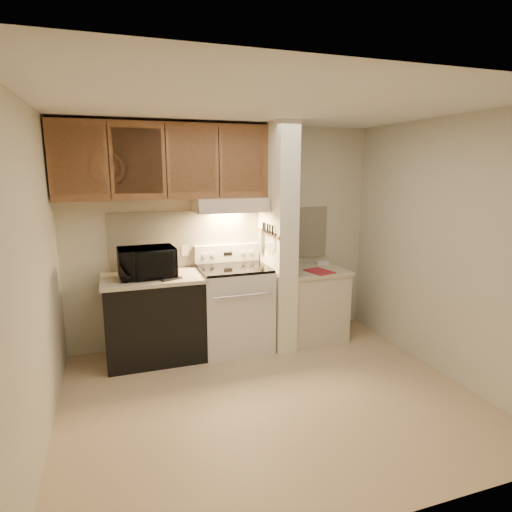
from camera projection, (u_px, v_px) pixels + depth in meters
name	position (u px, v px, depth m)	size (l,w,h in m)	color
floor	(270.00, 397.00, 3.84)	(3.60, 3.60, 0.00)	#C9AE89
ceiling	(272.00, 105.00, 3.33)	(3.60, 3.60, 0.00)	white
wall_back	(225.00, 235.00, 4.98)	(3.60, 0.02, 2.50)	beige
wall_left	(33.00, 279.00, 3.02)	(0.02, 3.00, 2.50)	beige
wall_right	(444.00, 249.00, 4.15)	(0.02, 3.00, 2.50)	beige
backsplash	(226.00, 237.00, 4.97)	(2.60, 0.02, 0.63)	white
range_body	(234.00, 309.00, 4.82)	(0.76, 0.65, 0.92)	silver
oven_window	(242.00, 315.00, 4.52)	(0.50, 0.01, 0.30)	black
oven_handle	(243.00, 296.00, 4.44)	(0.02, 0.02, 0.65)	silver
cooktop	(234.00, 268.00, 4.72)	(0.74, 0.64, 0.03)	black
range_backguard	(227.00, 253.00, 4.96)	(0.76, 0.08, 0.20)	silver
range_display	(228.00, 254.00, 4.92)	(0.10, 0.01, 0.04)	black
range_knob_left_outer	(204.00, 255.00, 4.83)	(0.05, 0.05, 0.02)	silver
range_knob_left_inner	(213.00, 255.00, 4.86)	(0.05, 0.05, 0.02)	silver
range_knob_right_inner	(243.00, 253.00, 4.98)	(0.05, 0.05, 0.02)	silver
range_knob_right_outer	(251.00, 252.00, 5.01)	(0.05, 0.05, 0.02)	silver
dishwasher_front	(155.00, 319.00, 4.55)	(1.00, 0.63, 0.87)	black
left_countertop	(153.00, 278.00, 4.46)	(1.04, 0.67, 0.04)	beige
spoon_rest	(172.00, 279.00, 4.33)	(0.22, 0.07, 0.01)	black
teal_jar	(138.00, 274.00, 4.33)	(0.10, 0.10, 0.11)	#265F5E
outlet	(185.00, 251.00, 4.83)	(0.08, 0.01, 0.12)	beige
microwave	(147.00, 262.00, 4.39)	(0.56, 0.38, 0.31)	black
partition_pillar	(277.00, 238.00, 4.81)	(0.22, 0.70, 2.50)	white
pillar_trim	(268.00, 234.00, 4.77)	(0.01, 0.70, 0.04)	brown
knife_strip	(269.00, 233.00, 4.71)	(0.02, 0.42, 0.04)	black
knife_blade_a	(272.00, 244.00, 4.59)	(0.01, 0.04, 0.16)	silver
knife_handle_a	(273.00, 230.00, 4.56)	(0.02, 0.02, 0.10)	black
knife_blade_b	(270.00, 244.00, 4.65)	(0.01, 0.04, 0.18)	silver
knife_handle_b	(270.00, 229.00, 4.64)	(0.02, 0.02, 0.10)	black
knife_blade_c	(267.00, 243.00, 4.74)	(0.01, 0.04, 0.20)	silver
knife_handle_c	(268.00, 228.00, 4.70)	(0.02, 0.02, 0.10)	black
knife_blade_d	(265.00, 241.00, 4.80)	(0.01, 0.04, 0.16)	silver
knife_handle_d	(265.00, 227.00, 4.78)	(0.02, 0.02, 0.10)	black
knife_blade_e	(263.00, 240.00, 4.89)	(0.01, 0.04, 0.18)	silver
knife_handle_e	(263.00, 226.00, 4.84)	(0.02, 0.02, 0.10)	black
oven_mitt	(261.00, 242.00, 4.94)	(0.03, 0.10, 0.24)	slate
right_cab_base	(312.00, 305.00, 5.13)	(0.70, 0.60, 0.81)	beige
right_countertop	(313.00, 271.00, 5.04)	(0.74, 0.64, 0.04)	beige
red_folder	(319.00, 271.00, 4.90)	(0.24, 0.32, 0.01)	#A8262D
white_box	(323.00, 263.00, 5.27)	(0.15, 0.10, 0.04)	white
range_hood	(230.00, 204.00, 4.70)	(0.78, 0.44, 0.15)	beige
hood_lip	(235.00, 210.00, 4.51)	(0.78, 0.04, 0.06)	beige
upper_cabinets	(164.00, 161.00, 4.43)	(2.18, 0.33, 0.77)	brown
cab_door_a	(78.00, 161.00, 4.02)	(0.46, 0.01, 0.63)	brown
cab_gap_a	(109.00, 161.00, 4.11)	(0.01, 0.01, 0.73)	black
cab_door_b	(138.00, 161.00, 4.19)	(0.46, 0.01, 0.63)	brown
cab_gap_b	(166.00, 161.00, 4.28)	(0.01, 0.01, 0.73)	black
cab_door_c	(193.00, 161.00, 4.37)	(0.46, 0.01, 0.63)	brown
cab_gap_c	(219.00, 161.00, 4.45)	(0.01, 0.01, 0.73)	black
cab_door_d	(244.00, 162.00, 4.54)	(0.46, 0.01, 0.63)	brown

